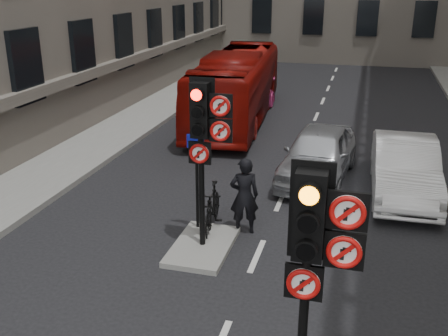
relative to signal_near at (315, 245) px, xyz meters
The scene contains 11 objects.
pavement_left 14.24m from the signal_near, 128.28° to the left, with size 3.00×50.00×0.16m, color gray.
centre_island 5.44m from the signal_near, 123.83° to the left, with size 1.20×2.00×0.12m, color gray.
signal_near is the anchor object (origin of this frame).
signal_far 4.77m from the signal_near, 123.02° to the left, with size 0.91×0.40×3.58m.
car_silver 9.10m from the signal_near, 94.71° to the left, with size 1.78×4.43×1.51m, color #A3A6AB.
car_white 8.66m from the signal_near, 79.18° to the left, with size 1.59×4.57×1.51m, color white.
car_pink 16.55m from the signal_near, 105.41° to the left, with size 1.77×4.35×1.26m, color #E0428F.
bus_red 15.41m from the signal_near, 107.36° to the left, with size 2.31×9.88×2.75m, color maroon.
motorcycle 6.07m from the signal_near, 118.83° to the left, with size 0.50×1.76×1.05m, color black.
motorcyclist 5.65m from the signal_near, 111.84° to the left, with size 0.66×0.43×1.80m, color black.
info_sign 5.72m from the signal_near, 122.65° to the left, with size 0.38×0.12×2.22m.
Camera 1 is at (1.89, -4.54, 5.55)m, focal length 42.00 mm.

